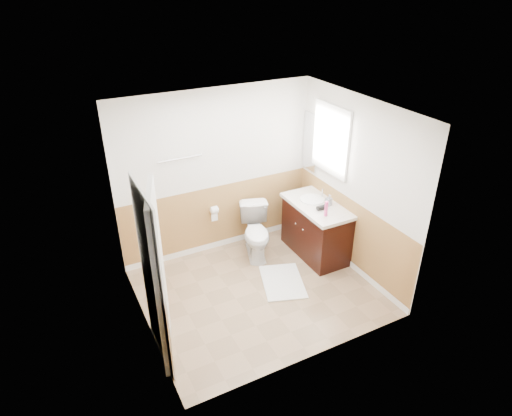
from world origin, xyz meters
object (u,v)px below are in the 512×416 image
bath_mat (283,282)px  lotion_bottle (326,209)px  vanity_cabinet (316,230)px  soap_dispenser (329,200)px  toilet (256,232)px

bath_mat → lotion_bottle: bearing=6.3°
vanity_cabinet → soap_dispenser: 0.56m
toilet → soap_dispenser: soap_dispenser is taller
toilet → soap_dispenser: (0.93, -0.48, 0.55)m
lotion_bottle → soap_dispenser: (0.22, 0.24, -0.03)m
soap_dispenser → bath_mat: bearing=-161.1°
bath_mat → vanity_cabinet: vanity_cabinet is taller
toilet → bath_mat: (0.00, -0.80, -0.37)m
vanity_cabinet → toilet: bearing=154.6°
vanity_cabinet → soap_dispenser: size_ratio=6.50×
toilet → vanity_cabinet: size_ratio=0.70×
soap_dispenser → toilet: bearing=152.6°
vanity_cabinet → soap_dispenser: bearing=-39.1°
vanity_cabinet → lotion_bottle: size_ratio=5.00×
toilet → lotion_bottle: lotion_bottle is taller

